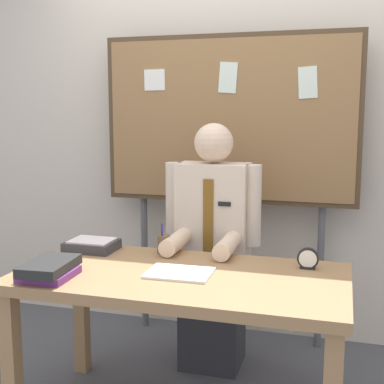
# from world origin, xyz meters

# --- Properties ---
(back_wall) EXTENTS (6.40, 0.08, 2.70)m
(back_wall) POSITION_xyz_m (0.00, 1.20, 1.35)
(back_wall) COLOR beige
(back_wall) RESTS_ON ground_plane
(desk) EXTENTS (1.51, 0.77, 0.74)m
(desk) POSITION_xyz_m (0.00, 0.00, 0.65)
(desk) COLOR #9E754C
(desk) RESTS_ON ground_plane
(person) EXTENTS (0.55, 0.56, 1.42)m
(person) POSITION_xyz_m (0.00, 0.60, 0.66)
(person) COLOR #2D2D33
(person) RESTS_ON ground_plane
(bulletin_board) EXTENTS (1.60, 0.09, 1.95)m
(bulletin_board) POSITION_xyz_m (0.00, 0.99, 1.40)
(bulletin_board) COLOR #4C3823
(bulletin_board) RESTS_ON ground_plane
(book_stack) EXTENTS (0.22, 0.31, 0.08)m
(book_stack) POSITION_xyz_m (-0.54, -0.23, 0.78)
(book_stack) COLOR #72337F
(book_stack) RESTS_ON desk
(open_notebook) EXTENTS (0.30, 0.22, 0.01)m
(open_notebook) POSITION_xyz_m (-0.00, -0.02, 0.75)
(open_notebook) COLOR white
(open_notebook) RESTS_ON desk
(desk_clock) EXTENTS (0.10, 0.04, 0.10)m
(desk_clock) POSITION_xyz_m (0.56, 0.23, 0.79)
(desk_clock) COLOR black
(desk_clock) RESTS_ON desk
(pen_holder) EXTENTS (0.07, 0.07, 0.16)m
(pen_holder) POSITION_xyz_m (-0.19, 0.30, 0.79)
(pen_holder) COLOR brown
(pen_holder) RESTS_ON desk
(paper_tray) EXTENTS (0.26, 0.20, 0.06)m
(paper_tray) POSITION_xyz_m (-0.58, 0.25, 0.77)
(paper_tray) COLOR #333338
(paper_tray) RESTS_ON desk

